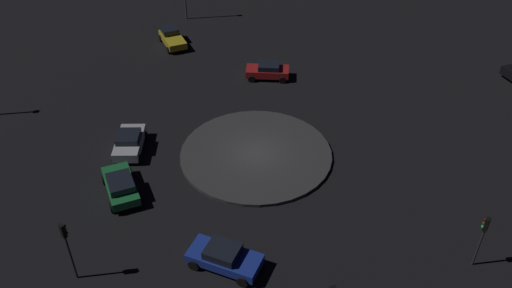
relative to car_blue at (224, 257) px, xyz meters
The scene contains 9 objects.
ground_plane 10.71m from the car_blue, 34.82° to the right, with size 117.08×117.08×0.00m, color black.
roundabout_island 10.71m from the car_blue, 34.82° to the right, with size 11.30×11.30×0.24m, color #383838.
car_blue is the anchor object (origin of this frame).
car_silver 13.52m from the car_blue, ahead, with size 4.40×3.34×1.47m.
car_green 9.58m from the car_blue, 24.69° to the left, with size 4.25×2.21×1.47m.
car_red 22.19m from the car_blue, 32.40° to the right, with size 3.36×4.22×1.45m.
car_yellow 29.54m from the car_blue, 11.79° to the right, with size 4.13×2.09×1.54m.
traffic_light_northwest 8.78m from the car_blue, 71.02° to the left, with size 0.36×0.39×4.28m.
traffic_light_southwest 14.74m from the car_blue, 114.44° to the right, with size 0.39×0.37×3.78m.
Camera 1 is at (-28.36, 13.12, 24.63)m, focal length 37.37 mm.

